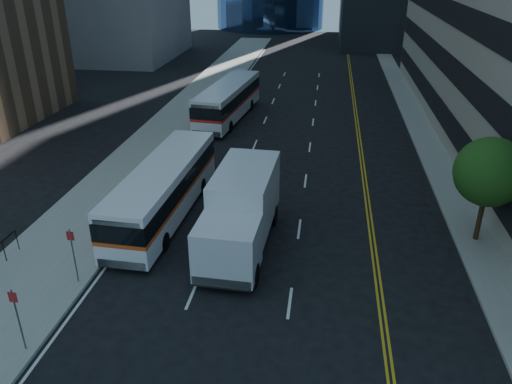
{
  "coord_description": "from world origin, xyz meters",
  "views": [
    {
      "loc": [
        1.43,
        -14.06,
        12.56
      ],
      "look_at": [
        -1.46,
        6.18,
        2.8
      ],
      "focal_mm": 35.0,
      "sensor_mm": 36.0,
      "label": 1
    }
  ],
  "objects_px": {
    "street_tree": "(490,172)",
    "bus_front": "(164,189)",
    "bus_rear": "(228,100)",
    "box_truck": "(241,211)"
  },
  "relations": [
    {
      "from": "bus_front",
      "to": "bus_rear",
      "type": "bearing_deg",
      "value": 92.37
    },
    {
      "from": "bus_rear",
      "to": "street_tree",
      "type": "bearing_deg",
      "value": -42.73
    },
    {
      "from": "bus_rear",
      "to": "bus_front",
      "type": "bearing_deg",
      "value": -83.74
    },
    {
      "from": "bus_front",
      "to": "box_truck",
      "type": "relative_size",
      "value": 1.48
    },
    {
      "from": "street_tree",
      "to": "bus_front",
      "type": "relative_size",
      "value": 0.45
    },
    {
      "from": "box_truck",
      "to": "street_tree",
      "type": "bearing_deg",
      "value": 12.87
    },
    {
      "from": "street_tree",
      "to": "bus_rear",
      "type": "relative_size",
      "value": 0.44
    },
    {
      "from": "street_tree",
      "to": "bus_front",
      "type": "bearing_deg",
      "value": 178.35
    },
    {
      "from": "bus_front",
      "to": "bus_rear",
      "type": "distance_m",
      "value": 17.5
    },
    {
      "from": "bus_front",
      "to": "bus_rear",
      "type": "xyz_separation_m",
      "value": [
        -0.0,
        17.5,
        0.03
      ]
    }
  ]
}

